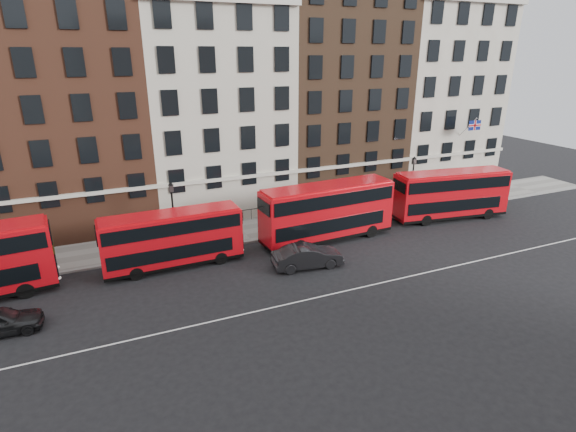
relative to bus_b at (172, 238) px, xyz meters
name	(u,v)px	position (x,y,z in m)	size (l,w,h in m)	color
ground	(291,286)	(6.56, -6.07, -2.20)	(120.00, 120.00, 0.00)	black
pavement	(242,231)	(6.56, 4.43, -2.13)	(80.00, 5.00, 0.15)	gray
kerb	(252,241)	(6.56, 1.93, -2.12)	(80.00, 0.30, 0.16)	gray
road_centre_line	(304,300)	(6.56, -8.07, -2.20)	(70.00, 0.12, 0.01)	white
building_terrace	(211,102)	(6.26, 11.81, 8.03)	(64.00, 11.95, 22.00)	beige
bus_b	(172,238)	(0.00, 0.00, 0.00)	(9.84, 2.59, 4.11)	red
bus_c	(327,211)	(12.40, 0.00, 0.32)	(11.35, 3.32, 4.71)	red
bus_d	(450,194)	(25.20, 0.01, 0.21)	(10.94, 4.02, 4.49)	red
car_front	(308,256)	(8.79, -3.93, -1.37)	(1.77, 5.07, 1.67)	black
lamp_post_left	(173,212)	(0.69, 3.01, 0.87)	(0.44, 0.44, 5.33)	black
lamp_post_right	(412,181)	(23.08, 2.91, 0.87)	(0.44, 0.44, 5.33)	black
traffic_light	(496,177)	(33.48, 2.46, 0.24)	(0.25, 0.45, 3.27)	black
iron_railings	(234,217)	(6.56, 6.63, -1.55)	(6.60, 0.06, 1.00)	black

